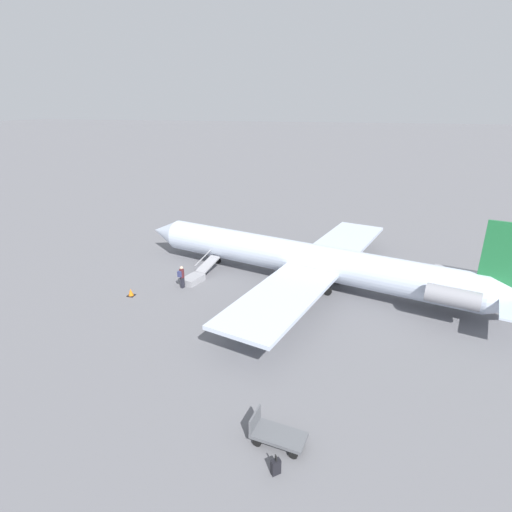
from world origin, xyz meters
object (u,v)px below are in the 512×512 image
object	(u,v)px
passenger	(182,276)
suitcase	(276,467)
airplane_main	(315,261)
boarding_stairs	(196,276)
luggage_cart	(276,434)

from	to	relation	value
passenger	suitcase	xyz separation A→B (m)	(-10.56, 13.87, -0.67)
airplane_main	passenger	world-z (taller)	airplane_main
airplane_main	passenger	distance (m)	10.06
boarding_stairs	luggage_cart	size ratio (longest dim) A/B	1.79
boarding_stairs	passenger	xyz separation A→B (m)	(0.46, 1.53, 0.63)
airplane_main	suitcase	size ratio (longest dim) A/B	34.65
passenger	suitcase	size ratio (longest dim) A/B	1.98
boarding_stairs	passenger	bearing A→B (deg)	177.14
luggage_cart	suitcase	xyz separation A→B (m)	(-0.33, 1.41, -0.13)
boarding_stairs	luggage_cart	xyz separation A→B (m)	(-9.77, 13.99, 0.09)
luggage_cart	suitcase	size ratio (longest dim) A/B	2.63
passenger	luggage_cart	distance (m)	16.13
luggage_cart	boarding_stairs	bearing A→B (deg)	-48.16
suitcase	boarding_stairs	bearing A→B (deg)	-56.73
passenger	luggage_cart	xyz separation A→B (m)	(-10.23, 12.46, -0.54)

